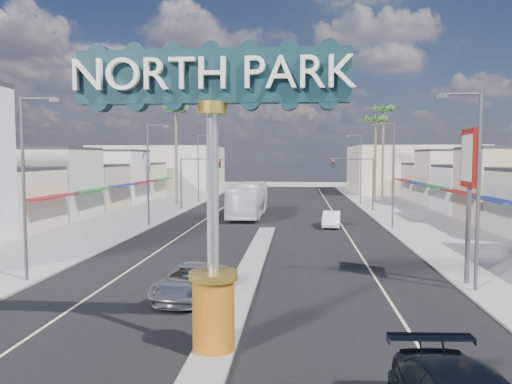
% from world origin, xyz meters
% --- Properties ---
extents(ground, '(160.00, 160.00, 0.00)m').
position_xyz_m(ground, '(0.00, 30.00, 0.00)').
color(ground, gray).
rests_on(ground, ground).
extents(road, '(20.00, 120.00, 0.01)m').
position_xyz_m(road, '(0.00, 30.00, 0.01)').
color(road, black).
rests_on(road, ground).
extents(median_island, '(1.30, 30.00, 0.16)m').
position_xyz_m(median_island, '(0.00, 14.00, 0.08)').
color(median_island, gray).
rests_on(median_island, ground).
extents(sidewalk_left, '(8.00, 120.00, 0.12)m').
position_xyz_m(sidewalk_left, '(-14.00, 30.00, 0.06)').
color(sidewalk_left, gray).
rests_on(sidewalk_left, ground).
extents(sidewalk_right, '(8.00, 120.00, 0.12)m').
position_xyz_m(sidewalk_right, '(14.00, 30.00, 0.06)').
color(sidewalk_right, gray).
rests_on(sidewalk_right, ground).
extents(storefront_row_left, '(12.00, 42.00, 6.00)m').
position_xyz_m(storefront_row_left, '(-24.00, 43.00, 3.00)').
color(storefront_row_left, beige).
rests_on(storefront_row_left, ground).
extents(storefront_row_right, '(12.00, 42.00, 6.00)m').
position_xyz_m(storefront_row_right, '(24.00, 43.00, 3.00)').
color(storefront_row_right, '#B7B29E').
rests_on(storefront_row_right, ground).
extents(backdrop_far_left, '(20.00, 20.00, 8.00)m').
position_xyz_m(backdrop_far_left, '(-22.00, 75.00, 4.00)').
color(backdrop_far_left, '#B7B29E').
rests_on(backdrop_far_left, ground).
extents(backdrop_far_right, '(20.00, 20.00, 8.00)m').
position_xyz_m(backdrop_far_right, '(22.00, 75.00, 4.00)').
color(backdrop_far_right, beige).
rests_on(backdrop_far_right, ground).
extents(gateway_sign, '(8.20, 1.50, 9.15)m').
position_xyz_m(gateway_sign, '(0.00, 1.98, 5.93)').
color(gateway_sign, '#C5630F').
rests_on(gateway_sign, median_island).
extents(traffic_signal_left, '(5.09, 0.45, 6.00)m').
position_xyz_m(traffic_signal_left, '(-9.18, 43.99, 4.27)').
color(traffic_signal_left, '#47474C').
rests_on(traffic_signal_left, ground).
extents(traffic_signal_right, '(5.09, 0.45, 6.00)m').
position_xyz_m(traffic_signal_right, '(9.18, 43.99, 4.27)').
color(traffic_signal_right, '#47474C').
rests_on(traffic_signal_right, ground).
extents(streetlight_l_near, '(2.03, 0.22, 9.00)m').
position_xyz_m(streetlight_l_near, '(-10.43, 10.00, 5.07)').
color(streetlight_l_near, '#47474C').
rests_on(streetlight_l_near, ground).
extents(streetlight_l_mid, '(2.03, 0.22, 9.00)m').
position_xyz_m(streetlight_l_mid, '(-10.43, 30.00, 5.07)').
color(streetlight_l_mid, '#47474C').
rests_on(streetlight_l_mid, ground).
extents(streetlight_l_far, '(2.03, 0.22, 9.00)m').
position_xyz_m(streetlight_l_far, '(-10.43, 52.00, 5.07)').
color(streetlight_l_far, '#47474C').
rests_on(streetlight_l_far, ground).
extents(streetlight_r_near, '(2.03, 0.22, 9.00)m').
position_xyz_m(streetlight_r_near, '(10.43, 10.00, 5.07)').
color(streetlight_r_near, '#47474C').
rests_on(streetlight_r_near, ground).
extents(streetlight_r_mid, '(2.03, 0.22, 9.00)m').
position_xyz_m(streetlight_r_mid, '(10.43, 30.00, 5.07)').
color(streetlight_r_mid, '#47474C').
rests_on(streetlight_r_mid, ground).
extents(streetlight_r_far, '(2.03, 0.22, 9.00)m').
position_xyz_m(streetlight_r_far, '(10.43, 52.00, 5.07)').
color(streetlight_r_far, '#47474C').
rests_on(streetlight_r_far, ground).
extents(palm_left_far, '(2.60, 2.60, 13.10)m').
position_xyz_m(palm_left_far, '(-13.00, 50.00, 11.50)').
color(palm_left_far, brown).
rests_on(palm_left_far, ground).
extents(palm_right_mid, '(2.60, 2.60, 12.10)m').
position_xyz_m(palm_right_mid, '(13.00, 56.00, 10.60)').
color(palm_right_mid, brown).
rests_on(palm_right_mid, ground).
extents(palm_right_far, '(2.60, 2.60, 14.10)m').
position_xyz_m(palm_right_far, '(15.00, 62.00, 12.39)').
color(palm_right_far, brown).
rests_on(palm_right_far, ground).
extents(suv_left, '(3.01, 5.39, 1.42)m').
position_xyz_m(suv_left, '(-2.04, 8.10, 0.71)').
color(suv_left, '#A6A5AA').
rests_on(suv_left, ground).
extents(car_parked_right, '(1.89, 4.36, 1.40)m').
position_xyz_m(car_parked_right, '(5.50, 30.80, 0.70)').
color(car_parked_right, white).
rests_on(car_parked_right, ground).
extents(city_bus, '(3.17, 12.55, 3.48)m').
position_xyz_m(city_bus, '(-2.51, 37.89, 1.74)').
color(city_bus, silver).
rests_on(city_bus, ground).
extents(bank_pylon_sign, '(0.46, 2.30, 7.32)m').
position_xyz_m(bank_pylon_sign, '(10.61, 11.24, 5.66)').
color(bank_pylon_sign, '#47474C').
rests_on(bank_pylon_sign, sidewalk_right).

